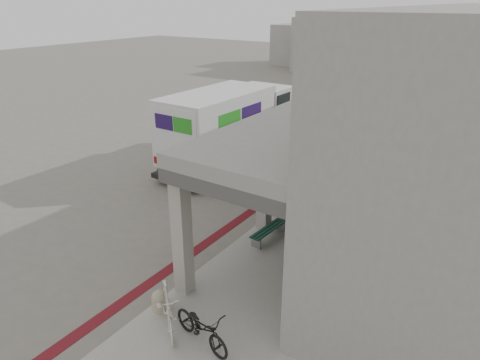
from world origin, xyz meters
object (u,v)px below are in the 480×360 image
Objects in this scene: fedex_truck at (231,124)px; utility_cabinet at (332,227)px; bicycle_black at (202,327)px; bench at (269,231)px; bicycle_cream at (168,308)px.

fedex_truck is 8.65× the size of utility_cabinet.
fedex_truck is 4.83× the size of bicycle_black.
fedex_truck is 7.59m from bench.
bench is 0.96× the size of bicycle_black.
fedex_truck reaches higher than bicycle_cream.
bicycle_black is (-0.65, -5.71, -0.03)m from utility_cabinet.
bicycle_black is 0.96m from bicycle_cream.
fedex_truck is 11.44m from bicycle_cream.
bench is at bearing 24.67° from bicycle_black.
bicycle_cream reaches higher than utility_cabinet.
bicycle_cream is (5.27, -10.08, -1.21)m from fedex_truck.
bicycle_black is (1.05, -4.71, 0.18)m from bench.
bicycle_cream is at bearing -94.92° from utility_cabinet.
utility_cabinet is 0.54× the size of bicycle_cream.
bicycle_cream is at bearing 103.41° from bicycle_black.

